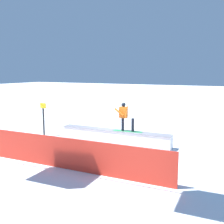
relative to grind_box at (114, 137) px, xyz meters
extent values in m
plane|color=white|center=(0.00, 0.00, -0.32)|extent=(120.00, 120.00, 0.00)
cube|color=white|center=(0.00, 0.00, 0.01)|extent=(6.07, 0.78, 0.67)
cube|color=white|center=(0.00, 0.00, -0.15)|extent=(6.08, 0.79, 0.16)
cube|color=gray|center=(0.00, 0.00, 0.37)|extent=(6.07, 0.84, 0.04)
cube|color=#2B9754|center=(-0.76, -0.03, 0.40)|extent=(1.54, 0.43, 0.01)
cylinder|color=black|center=(-0.49, 0.00, 0.74)|extent=(0.15, 0.15, 0.67)
cylinder|color=black|center=(-1.02, -0.05, 0.74)|extent=(0.15, 0.15, 0.67)
cube|color=orange|center=(-0.52, 0.00, 1.36)|extent=(0.42, 0.28, 0.57)
sphere|color=black|center=(-0.52, 0.00, 1.75)|extent=(0.22, 0.22, 0.22)
cylinder|color=orange|center=(-0.36, 0.18, 1.39)|extent=(0.50, 0.14, 0.40)
cylinder|color=orange|center=(-0.61, -0.18, 1.39)|extent=(0.22, 0.11, 0.56)
cube|color=red|center=(0.00, 4.21, 0.30)|extent=(8.67, 0.37, 1.23)
cylinder|color=#262628|center=(4.34, 0.49, 0.50)|extent=(0.10, 0.10, 1.65)
cube|color=yellow|center=(4.34, 0.49, 1.47)|extent=(0.40, 0.04, 0.30)
camera|label=1|loc=(-6.22, 12.28, 3.44)|focal=43.15mm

